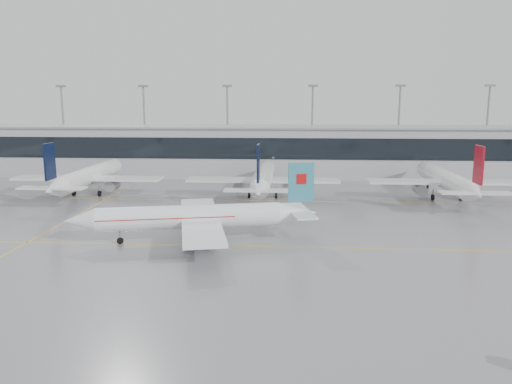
{
  "coord_description": "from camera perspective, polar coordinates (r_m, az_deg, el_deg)",
  "views": [
    {
      "loc": [
        4.71,
        -62.38,
        18.84
      ],
      "look_at": [
        0.0,
        12.0,
        5.0
      ],
      "focal_mm": 35.0,
      "sensor_mm": 36.0,
      "label": 1
    }
  ],
  "objects": [
    {
      "name": "terminal",
      "position": [
        125.12,
        1.45,
        4.63
      ],
      "size": [
        180.0,
        15.0,
        12.0
      ],
      "primitive_type": "cube",
      "color": "#A7A7AB",
      "rests_on": "ground"
    },
    {
      "name": "air_canada_jet",
      "position": [
        67.53,
        -6.54,
        -2.89
      ],
      "size": [
        33.76,
        26.75,
        10.39
      ],
      "rotation": [
        0.0,
        0.0,
        3.36
      ],
      "color": "white",
      "rests_on": "ground"
    },
    {
      "name": "light_masts",
      "position": [
        130.58,
        1.57,
        8.1
      ],
      "size": [
        156.4,
        1.0,
        22.6
      ],
      "color": "gray",
      "rests_on": "ground"
    },
    {
      "name": "ground",
      "position": [
        65.33,
        -0.67,
        -6.24
      ],
      "size": [
        320.0,
        320.0,
        0.0
      ],
      "primitive_type": "plane",
      "color": "gray",
      "rests_on": "ground"
    },
    {
      "name": "terminal_roof",
      "position": [
        124.64,
        1.47,
        7.46
      ],
      "size": [
        182.0,
        16.0,
        0.4
      ],
      "primitive_type": "cube",
      "color": "gray",
      "rests_on": "ground"
    },
    {
      "name": "taxi_line_main",
      "position": [
        65.33,
        -0.67,
        -6.24
      ],
      "size": [
        120.0,
        0.25,
        0.01
      ],
      "primitive_type": "cube",
      "color": "gold",
      "rests_on": "ground"
    },
    {
      "name": "taxi_line_cross",
      "position": [
        86.87,
        -20.05,
        -2.65
      ],
      "size": [
        0.25,
        60.0,
        0.01
      ],
      "primitive_type": "cube",
      "color": "gold",
      "rests_on": "ground"
    },
    {
      "name": "taxi_line_north",
      "position": [
        94.39,
        0.69,
        -0.99
      ],
      "size": [
        120.0,
        0.25,
        0.01
      ],
      "primitive_type": "cube",
      "color": "gold",
      "rests_on": "ground"
    },
    {
      "name": "parked_jet_c",
      "position": [
        97.36,
        0.81,
        1.58
      ],
      "size": [
        29.64,
        36.96,
        11.72
      ],
      "rotation": [
        0.0,
        0.0,
        1.57
      ],
      "color": "white",
      "rests_on": "ground"
    },
    {
      "name": "parked_jet_d",
      "position": [
        101.86,
        20.88,
        1.28
      ],
      "size": [
        29.64,
        36.96,
        11.72
      ],
      "rotation": [
        0.0,
        0.0,
        1.57
      ],
      "color": "white",
      "rests_on": "ground"
    },
    {
      "name": "parked_jet_b",
      "position": [
        105.04,
        -18.64,
        1.69
      ],
      "size": [
        29.64,
        36.96,
        11.72
      ],
      "rotation": [
        0.0,
        0.0,
        1.57
      ],
      "color": "white",
      "rests_on": "ground"
    },
    {
      "name": "terminal_glass",
      "position": [
        117.47,
        1.31,
        4.98
      ],
      "size": [
        180.0,
        0.2,
        5.0
      ],
      "primitive_type": "cube",
      "color": "black",
      "rests_on": "ground"
    }
  ]
}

